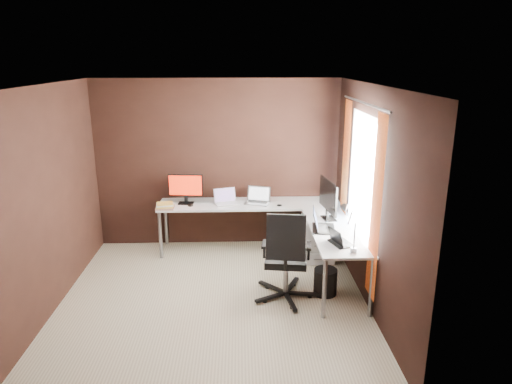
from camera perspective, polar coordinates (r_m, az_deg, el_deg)
room at (r=5.14m, az=-1.85°, el=-0.50°), size 3.60×3.60×2.50m
desk at (r=6.27m, az=2.73°, el=-3.09°), size 2.65×2.25×0.73m
drawer_pedestal at (r=6.58m, az=7.72°, el=-5.78°), size 0.42×0.50×0.60m
monitor_left at (r=6.66m, az=-8.79°, el=0.59°), size 0.50×0.16×0.44m
monitor_right at (r=6.00m, az=9.02°, el=-0.70°), size 0.19×0.64×0.52m
laptop_white at (r=6.66m, az=-3.80°, el=-1.04°), size 0.37×0.31×0.21m
laptop_silver at (r=6.67m, az=0.23°, el=-0.93°), size 0.41×0.34×0.23m
laptop_black_big at (r=5.71m, az=8.08°, el=-4.11°), size 0.33×0.42×0.26m
laptop_black_small at (r=5.30m, az=10.33°, el=-5.99°), size 0.29×0.34×0.20m
book_stack at (r=6.55m, az=-11.31°, el=-1.70°), size 0.26×0.22×0.08m
mouse_left at (r=6.57m, az=-8.20°, el=-1.70°), size 0.08×0.06×0.03m
mouse_corner at (r=6.53m, az=2.95°, el=-1.67°), size 0.08×0.05×0.03m
desk_lamp at (r=5.06m, az=11.43°, el=-3.70°), size 0.18×0.21×0.53m
office_chair at (r=5.49m, az=3.74°, el=-10.07°), size 0.63×0.63×1.12m
wastebasket at (r=5.70m, az=8.65°, el=-11.02°), size 0.36×0.36×0.32m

